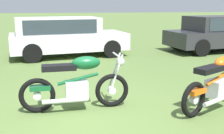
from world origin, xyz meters
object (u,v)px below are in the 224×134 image
at_px(car_white, 63,34).
at_px(car_charcoal, 219,32).
at_px(motorcycle_green, 77,84).
at_px(motorcycle_orange, 218,83).

xyz_separation_m(car_white, car_charcoal, (6.30, 0.20, -0.04)).
bearing_deg(motorcycle_green, motorcycle_orange, -10.96).
height_order(motorcycle_orange, car_white, car_white).
relative_size(motorcycle_orange, car_charcoal, 0.39).
height_order(motorcycle_green, car_white, car_white).
distance_m(motorcycle_green, motorcycle_orange, 2.59).
xyz_separation_m(motorcycle_orange, car_charcoal, (3.47, 6.05, 0.31)).
distance_m(motorcycle_green, car_white, 5.54).
bearing_deg(motorcycle_orange, car_white, 86.22).
relative_size(car_white, car_charcoal, 0.96).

